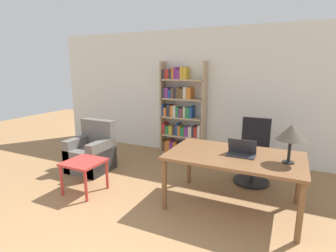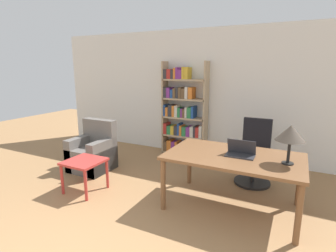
{
  "view_description": "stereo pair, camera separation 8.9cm",
  "coord_description": "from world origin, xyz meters",
  "px_view_note": "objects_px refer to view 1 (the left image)",
  "views": [
    {
      "loc": [
        1.46,
        -0.88,
        1.91
      ],
      "look_at": [
        -0.25,
        2.73,
        1.01
      ],
      "focal_mm": 28.0,
      "sensor_mm": 36.0,
      "label": 1
    },
    {
      "loc": [
        1.54,
        -0.84,
        1.91
      ],
      "look_at": [
        -0.25,
        2.73,
        1.01
      ],
      "focal_mm": 28.0,
      "sensor_mm": 36.0,
      "label": 2
    }
  ],
  "objects_px": {
    "desk": "(234,160)",
    "side_table_blue": "(84,166)",
    "bookshelf": "(180,115)",
    "laptop": "(241,152)",
    "office_chair": "(253,155)",
    "armchair": "(92,154)",
    "table_lamp": "(291,133)"
  },
  "relations": [
    {
      "from": "desk",
      "to": "side_table_blue",
      "type": "height_order",
      "value": "desk"
    },
    {
      "from": "office_chair",
      "to": "armchair",
      "type": "bearing_deg",
      "value": -164.38
    },
    {
      "from": "table_lamp",
      "to": "side_table_blue",
      "type": "bearing_deg",
      "value": -169.95
    },
    {
      "from": "table_lamp",
      "to": "desk",
      "type": "bearing_deg",
      "value": 177.52
    },
    {
      "from": "desk",
      "to": "bookshelf",
      "type": "height_order",
      "value": "bookshelf"
    },
    {
      "from": "desk",
      "to": "laptop",
      "type": "xyz_separation_m",
      "value": [
        0.08,
        0.01,
        0.13
      ]
    },
    {
      "from": "side_table_blue",
      "to": "armchair",
      "type": "xyz_separation_m",
      "value": [
        -0.52,
        0.75,
        -0.11
      ]
    },
    {
      "from": "desk",
      "to": "laptop",
      "type": "relative_size",
      "value": 4.77
    },
    {
      "from": "table_lamp",
      "to": "armchair",
      "type": "height_order",
      "value": "table_lamp"
    },
    {
      "from": "office_chair",
      "to": "side_table_blue",
      "type": "xyz_separation_m",
      "value": [
        -2.3,
        -1.53,
        -0.04
      ]
    },
    {
      "from": "table_lamp",
      "to": "office_chair",
      "type": "height_order",
      "value": "table_lamp"
    },
    {
      "from": "armchair",
      "to": "bookshelf",
      "type": "xyz_separation_m",
      "value": [
        1.14,
        1.59,
        0.58
      ]
    },
    {
      "from": "bookshelf",
      "to": "desk",
      "type": "bearing_deg",
      "value": -49.43
    },
    {
      "from": "armchair",
      "to": "side_table_blue",
      "type": "bearing_deg",
      "value": -55.33
    },
    {
      "from": "side_table_blue",
      "to": "bookshelf",
      "type": "bearing_deg",
      "value": 75.09
    },
    {
      "from": "desk",
      "to": "table_lamp",
      "type": "distance_m",
      "value": 0.8
    },
    {
      "from": "desk",
      "to": "laptop",
      "type": "bearing_deg",
      "value": 8.89
    },
    {
      "from": "laptop",
      "to": "office_chair",
      "type": "distance_m",
      "value": 1.05
    },
    {
      "from": "side_table_blue",
      "to": "bookshelf",
      "type": "relative_size",
      "value": 0.27
    },
    {
      "from": "armchair",
      "to": "table_lamp",
      "type": "bearing_deg",
      "value": -4.18
    },
    {
      "from": "office_chair",
      "to": "laptop",
      "type": "bearing_deg",
      "value": -92.77
    },
    {
      "from": "armchair",
      "to": "office_chair",
      "type": "bearing_deg",
      "value": 15.62
    },
    {
      "from": "desk",
      "to": "armchair",
      "type": "xyz_separation_m",
      "value": [
        -2.69,
        0.22,
        -0.37
      ]
    },
    {
      "from": "laptop",
      "to": "side_table_blue",
      "type": "xyz_separation_m",
      "value": [
        -2.25,
        -0.54,
        -0.39
      ]
    },
    {
      "from": "desk",
      "to": "armchair",
      "type": "bearing_deg",
      "value": 175.41
    },
    {
      "from": "table_lamp",
      "to": "armchair",
      "type": "xyz_separation_m",
      "value": [
        -3.35,
        0.24,
        -0.83
      ]
    },
    {
      "from": "desk",
      "to": "laptop",
      "type": "distance_m",
      "value": 0.15
    },
    {
      "from": "armchair",
      "to": "bookshelf",
      "type": "bearing_deg",
      "value": 54.46
    },
    {
      "from": "office_chair",
      "to": "side_table_blue",
      "type": "bearing_deg",
      "value": -146.33
    },
    {
      "from": "table_lamp",
      "to": "bookshelf",
      "type": "relative_size",
      "value": 0.24
    },
    {
      "from": "bookshelf",
      "to": "laptop",
      "type": "bearing_deg",
      "value": -47.77
    },
    {
      "from": "table_lamp",
      "to": "side_table_blue",
      "type": "distance_m",
      "value": 2.96
    }
  ]
}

